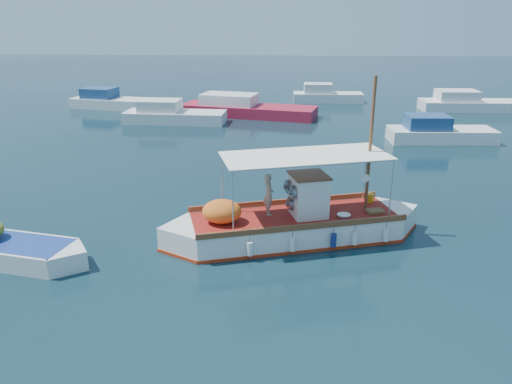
{
  "coord_description": "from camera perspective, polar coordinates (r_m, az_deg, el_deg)",
  "views": [
    {
      "loc": [
        0.02,
        -15.05,
        7.29
      ],
      "look_at": [
        -0.74,
        0.0,
        1.88
      ],
      "focal_mm": 35.0,
      "sensor_mm": 36.0,
      "label": 1
    }
  ],
  "objects": [
    {
      "name": "ground",
      "position": [
        16.73,
        2.55,
        -6.13
      ],
      "size": [
        160.0,
        160.0,
        0.0
      ],
      "primitive_type": "plane",
      "color": "black",
      "rests_on": "ground"
    },
    {
      "name": "bg_boat_far_n",
      "position": [
        44.55,
        7.97,
        10.77
      ],
      "size": [
        5.96,
        2.04,
        1.8
      ],
      "rotation": [
        0.0,
        0.0,
        -0.01
      ],
      "color": "silver",
      "rests_on": "ground"
    },
    {
      "name": "bg_boat_ne",
      "position": [
        32.05,
        20.08,
        6.29
      ],
      "size": [
        6.25,
        2.43,
        1.8
      ],
      "rotation": [
        0.0,
        0.0,
        0.04
      ],
      "color": "silver",
      "rests_on": "ground"
    },
    {
      "name": "bg_boat_n",
      "position": [
        38.05,
        -1.36,
        9.43
      ],
      "size": [
        10.49,
        5.09,
        1.8
      ],
      "rotation": [
        0.0,
        0.0,
        -0.24
      ],
      "color": "#A71B33",
      "rests_on": "ground"
    },
    {
      "name": "bg_boat_far_w",
      "position": [
        43.05,
        -16.5,
        9.85
      ],
      "size": [
        6.67,
        3.56,
        1.8
      ],
      "rotation": [
        0.0,
        0.0,
        -0.21
      ],
      "color": "silver",
      "rests_on": "ground"
    },
    {
      "name": "dinghy",
      "position": [
        17.55,
        -26.69,
        -6.02
      ],
      "size": [
        5.6,
        2.43,
        1.4
      ],
      "rotation": [
        0.0,
        0.0,
        -0.21
      ],
      "color": "white",
      "rests_on": "ground"
    },
    {
      "name": "bg_boat_nw",
      "position": [
        36.05,
        -9.57,
        8.59
      ],
      "size": [
        7.15,
        2.78,
        1.8
      ],
      "rotation": [
        0.0,
        0.0,
        -0.05
      ],
      "color": "silver",
      "rests_on": "ground"
    },
    {
      "name": "fishing_caique",
      "position": [
        17.07,
        4.24,
        -3.79
      ],
      "size": [
        8.86,
        4.24,
        5.62
      ],
      "rotation": [
        0.0,
        0.0,
        0.28
      ],
      "color": "white",
      "rests_on": "ground"
    },
    {
      "name": "bg_boat_e",
      "position": [
        43.51,
        23.01,
        9.2
      ],
      "size": [
        7.71,
        2.66,
        1.8
      ],
      "rotation": [
        0.0,
        0.0,
        0.01
      ],
      "color": "silver",
      "rests_on": "ground"
    }
  ]
}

